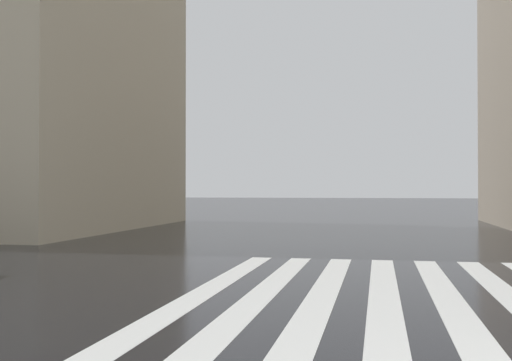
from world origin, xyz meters
name	(u,v)px	position (x,y,z in m)	size (l,w,h in m)	color
zebra_crossing	(385,312)	(4.00, 2.18, 0.00)	(13.00, 6.50, 0.01)	silver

